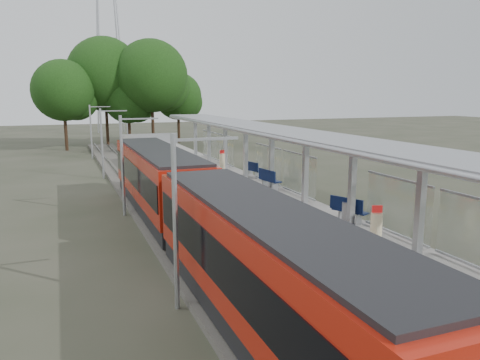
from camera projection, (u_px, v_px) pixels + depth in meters
name	position (u px, v px, depth m)	size (l,w,h in m)	color
trackbed	(154.00, 206.00, 26.96)	(3.00, 70.00, 0.24)	#59544C
platform	(227.00, 194.00, 28.49)	(6.00, 50.00, 1.00)	gray
tactile_strip	(187.00, 189.00, 27.49)	(0.60, 50.00, 0.02)	gold
end_fence	(150.00, 139.00, 51.15)	(6.00, 0.10, 1.20)	#9EA0A5
train	(194.00, 207.00, 18.72)	(2.74, 27.60, 3.62)	black
canopy	(280.00, 138.00, 24.89)	(3.27, 38.00, 3.66)	#9EA0A5
pylon	(107.00, 12.00, 73.32)	(8.00, 4.00, 38.00)	#9EA0A5
tree_cluster	(124.00, 82.00, 56.42)	(20.93, 12.03, 13.29)	#382316
catenary_masts	(124.00, 162.00, 24.92)	(2.08, 48.16, 5.40)	#9EA0A5
bench_near	(348.00, 209.00, 20.32)	(1.14, 1.66, 1.09)	#0D1A44
bench_mid	(269.00, 179.00, 27.37)	(0.77, 1.74, 1.15)	#0D1A44
bench_far	(253.00, 169.00, 31.30)	(0.83, 1.58, 1.03)	#0D1A44
info_pillar_near	(376.00, 234.00, 16.06)	(0.40, 0.40, 1.78)	beige
info_pillar_far	(222.00, 164.00, 32.12)	(0.39, 0.39, 1.71)	beige
litter_bin	(347.00, 212.00, 20.29)	(0.44, 0.44, 0.90)	#9EA0A5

